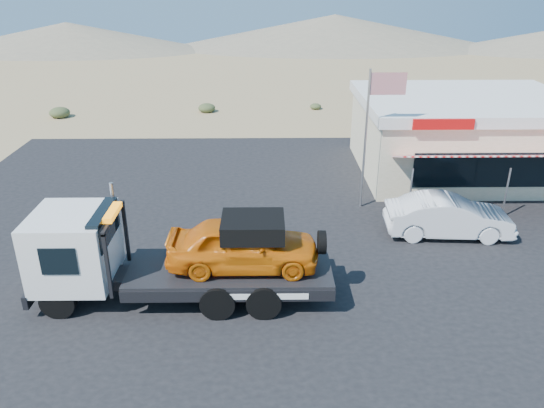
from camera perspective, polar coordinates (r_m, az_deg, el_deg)
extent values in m
plane|color=#9E835A|center=(19.42, -2.11, -5.81)|extent=(120.00, 120.00, 0.00)
cube|color=black|center=(22.12, 3.23, -1.89)|extent=(32.00, 24.00, 0.02)
cylinder|color=black|center=(17.30, -22.02, -9.70)|extent=(1.06, 0.32, 1.06)
cylinder|color=black|center=(18.98, -19.89, -6.22)|extent=(1.06, 0.32, 1.06)
cylinder|color=black|center=(16.21, -5.85, -10.26)|extent=(1.06, 0.58, 1.06)
cylinder|color=black|center=(18.00, -5.31, -6.48)|extent=(1.06, 0.58, 1.06)
cylinder|color=black|center=(16.15, -0.90, -10.27)|extent=(1.06, 0.58, 1.06)
cylinder|color=black|center=(17.94, -0.90, -6.47)|extent=(1.06, 0.58, 1.06)
cube|color=black|center=(17.10, -8.44, -7.79)|extent=(8.68, 1.06, 0.32)
cube|color=silver|center=(17.42, -20.52, -4.35)|extent=(2.33, 2.49, 2.22)
cube|color=black|center=(16.78, -17.64, -2.18)|extent=(0.37, 2.12, 0.95)
cube|color=black|center=(17.04, -16.29, -4.58)|extent=(0.11, 2.33, 2.12)
cube|color=orange|center=(16.51, -16.77, -0.86)|extent=(0.26, 1.27, 0.16)
cube|color=black|center=(16.83, -4.54, -6.98)|extent=(6.35, 2.44, 0.16)
imported|color=orange|center=(16.38, -3.16, -4.35)|extent=(4.66, 1.88, 1.59)
cube|color=black|center=(16.09, -2.07, -2.46)|extent=(1.91, 1.59, 0.58)
imported|color=silver|center=(21.76, 18.45, -1.28)|extent=(4.93, 1.97, 1.59)
cube|color=beige|center=(28.84, 19.71, 6.58)|extent=(10.00, 8.00, 3.40)
cube|color=white|center=(28.37, 20.25, 10.34)|extent=(10.40, 8.40, 0.50)
cube|color=red|center=(23.64, 17.97, 8.15)|extent=(2.60, 0.12, 0.45)
cube|color=black|center=(25.36, 22.57, 3.39)|extent=(7.00, 0.06, 1.60)
cube|color=red|center=(24.31, 23.67, 4.74)|extent=(9.00, 1.73, 0.61)
cylinder|color=#99999E|center=(22.70, 14.65, 1.09)|extent=(0.08, 0.08, 2.20)
cylinder|color=#99999E|center=(24.07, 23.88, 1.08)|extent=(0.08, 0.08, 2.20)
cylinder|color=#99999E|center=(22.76, 10.00, 6.67)|extent=(0.10, 0.10, 6.00)
cube|color=#B20C14|center=(22.34, 12.38, 12.52)|extent=(1.50, 0.02, 0.90)
ellipsoid|color=#324022|center=(41.06, -21.89, 9.18)|extent=(1.43, 1.43, 0.77)
ellipsoid|color=#324022|center=(39.99, -7.03, 10.28)|extent=(1.25, 1.25, 0.67)
ellipsoid|color=#324022|center=(40.68, 4.71, 10.45)|extent=(0.85, 0.85, 0.46)
cone|color=#726B59|center=(76.66, -21.10, 16.48)|extent=(36.00, 36.00, 3.50)
cone|color=#726B59|center=(75.85, 6.76, 18.03)|extent=(44.00, 44.00, 4.20)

